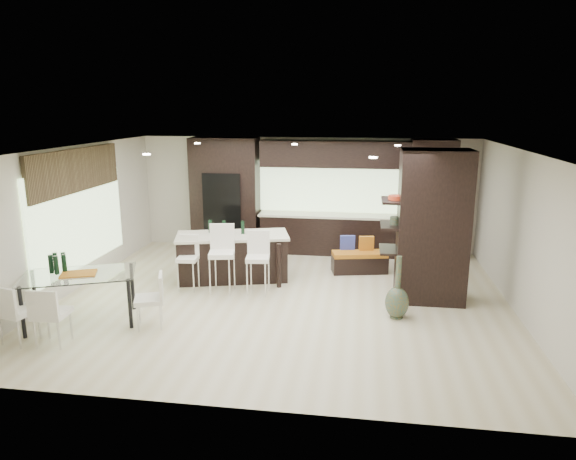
% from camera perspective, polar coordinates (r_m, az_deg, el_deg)
% --- Properties ---
extents(ground, '(8.00, 8.00, 0.00)m').
position_cam_1_polar(ground, '(9.40, -0.54, -7.69)').
color(ground, beige).
rests_on(ground, ground).
extents(back_wall, '(8.00, 0.02, 2.70)m').
position_cam_1_polar(back_wall, '(12.40, 1.97, 4.01)').
color(back_wall, beige).
rests_on(back_wall, ground).
extents(left_wall, '(0.02, 7.00, 2.70)m').
position_cam_1_polar(left_wall, '(10.39, -22.91, 1.06)').
color(left_wall, beige).
rests_on(left_wall, ground).
extents(right_wall, '(0.02, 7.00, 2.70)m').
position_cam_1_polar(right_wall, '(9.27, 24.66, -0.51)').
color(right_wall, beige).
rests_on(right_wall, ground).
extents(ceiling, '(8.00, 7.00, 0.02)m').
position_cam_1_polar(ceiling, '(8.79, -0.58, 8.95)').
color(ceiling, white).
rests_on(ceiling, ground).
extents(window_left, '(0.04, 3.20, 1.90)m').
position_cam_1_polar(window_left, '(10.54, -22.17, 1.29)').
color(window_left, '#B2D199').
rests_on(window_left, left_wall).
extents(window_back, '(3.40, 0.04, 1.20)m').
position_cam_1_polar(window_back, '(12.28, 4.75, 4.82)').
color(window_back, '#B2D199').
rests_on(window_back, back_wall).
extents(stone_accent, '(0.08, 3.00, 0.80)m').
position_cam_1_polar(stone_accent, '(10.38, -22.47, 6.15)').
color(stone_accent, brown).
rests_on(stone_accent, left_wall).
extents(ceiling_spots, '(4.00, 3.00, 0.02)m').
position_cam_1_polar(ceiling_spots, '(9.04, -0.33, 8.95)').
color(ceiling_spots, white).
rests_on(ceiling_spots, ceiling).
extents(back_cabinetry, '(6.80, 0.68, 2.70)m').
position_cam_1_polar(back_cabinetry, '(12.03, 4.17, 3.69)').
color(back_cabinetry, black).
rests_on(back_cabinetry, ground).
extents(refrigerator, '(0.90, 0.68, 1.90)m').
position_cam_1_polar(refrigerator, '(12.46, -6.96, 2.10)').
color(refrigerator, black).
rests_on(refrigerator, ground).
extents(partition_column, '(1.20, 0.80, 2.70)m').
position_cam_1_polar(partition_column, '(9.36, 15.75, 0.36)').
color(partition_column, black).
rests_on(partition_column, ground).
extents(kitchen_island, '(2.38, 1.49, 0.92)m').
position_cam_1_polar(kitchen_island, '(10.41, -6.14, -2.97)').
color(kitchen_island, black).
rests_on(kitchen_island, ground).
extents(stool_left, '(0.40, 0.40, 0.85)m').
position_cam_1_polar(stool_left, '(9.92, -11.03, -4.21)').
color(stool_left, white).
rests_on(stool_left, ground).
extents(stool_mid, '(0.53, 0.53, 1.03)m').
position_cam_1_polar(stool_mid, '(9.65, -7.34, -3.98)').
color(stool_mid, white).
rests_on(stool_mid, ground).
extents(stool_right, '(0.47, 0.47, 0.95)m').
position_cam_1_polar(stool_right, '(9.52, -3.36, -4.40)').
color(stool_right, white).
rests_on(stool_right, ground).
extents(bench, '(1.21, 0.68, 0.44)m').
position_cam_1_polar(bench, '(10.91, 7.94, -3.55)').
color(bench, black).
rests_on(bench, ground).
extents(floor_vase, '(0.48, 0.48, 1.06)m').
position_cam_1_polar(floor_vase, '(8.62, 12.09, -6.25)').
color(floor_vase, '#3F4B36').
rests_on(floor_vase, ground).
extents(dining_table, '(1.94, 1.53, 0.82)m').
position_cam_1_polar(dining_table, '(8.93, -22.01, -7.08)').
color(dining_table, white).
rests_on(dining_table, ground).
extents(chair_near, '(0.48, 0.48, 0.83)m').
position_cam_1_polar(chair_near, '(8.31, -24.74, -8.84)').
color(chair_near, white).
rests_on(chair_near, ground).
extents(chair_far, '(0.55, 0.55, 0.85)m').
position_cam_1_polar(chair_far, '(8.60, -27.77, -8.37)').
color(chair_far, white).
rests_on(chair_far, ground).
extents(chair_end, '(0.56, 0.56, 0.80)m').
position_cam_1_polar(chair_end, '(8.42, -15.18, -7.85)').
color(chair_end, white).
rests_on(chair_end, ground).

